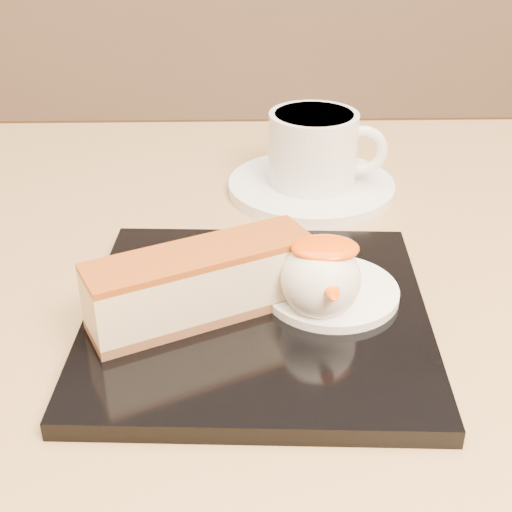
{
  "coord_description": "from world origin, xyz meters",
  "views": [
    {
      "loc": [
        -0.05,
        -0.38,
        0.99
      ],
      "look_at": [
        -0.04,
        0.02,
        0.76
      ],
      "focal_mm": 50.0,
      "sensor_mm": 36.0,
      "label": 1
    }
  ],
  "objects_px": {
    "ice_cream_scoop": "(321,279)",
    "coffee_cup": "(315,147)",
    "dessert_plate": "(257,316)",
    "saucer": "(311,187)",
    "table": "(307,490)",
    "cheesecake": "(201,283)"
  },
  "relations": [
    {
      "from": "ice_cream_scoop",
      "to": "coffee_cup",
      "type": "bearing_deg",
      "value": 85.53
    },
    {
      "from": "dessert_plate",
      "to": "coffee_cup",
      "type": "relative_size",
      "value": 2.1
    },
    {
      "from": "dessert_plate",
      "to": "saucer",
      "type": "relative_size",
      "value": 1.47
    },
    {
      "from": "table",
      "to": "dessert_plate",
      "type": "xyz_separation_m",
      "value": [
        -0.04,
        0.0,
        0.16
      ]
    },
    {
      "from": "saucer",
      "to": "coffee_cup",
      "type": "xyz_separation_m",
      "value": [
        0.0,
        -0.0,
        0.04
      ]
    },
    {
      "from": "table",
      "to": "coffee_cup",
      "type": "height_order",
      "value": "coffee_cup"
    },
    {
      "from": "ice_cream_scoop",
      "to": "saucer",
      "type": "relative_size",
      "value": 0.34
    },
    {
      "from": "dessert_plate",
      "to": "cheesecake",
      "type": "height_order",
      "value": "cheesecake"
    },
    {
      "from": "cheesecake",
      "to": "ice_cream_scoop",
      "type": "height_order",
      "value": "ice_cream_scoop"
    },
    {
      "from": "ice_cream_scoop",
      "to": "coffee_cup",
      "type": "distance_m",
      "value": 0.21
    },
    {
      "from": "ice_cream_scoop",
      "to": "coffee_cup",
      "type": "xyz_separation_m",
      "value": [
        0.02,
        0.21,
        0.01
      ]
    },
    {
      "from": "ice_cream_scoop",
      "to": "saucer",
      "type": "distance_m",
      "value": 0.21
    },
    {
      "from": "coffee_cup",
      "to": "dessert_plate",
      "type": "bearing_deg",
      "value": -98.59
    },
    {
      "from": "table",
      "to": "saucer",
      "type": "xyz_separation_m",
      "value": [
        0.02,
        0.21,
        0.16
      ]
    },
    {
      "from": "dessert_plate",
      "to": "cheesecake",
      "type": "relative_size",
      "value": 1.5
    },
    {
      "from": "dessert_plate",
      "to": "coffee_cup",
      "type": "height_order",
      "value": "coffee_cup"
    },
    {
      "from": "ice_cream_scoop",
      "to": "saucer",
      "type": "height_order",
      "value": "ice_cream_scoop"
    },
    {
      "from": "dessert_plate",
      "to": "cheesecake",
      "type": "distance_m",
      "value": 0.05
    },
    {
      "from": "dessert_plate",
      "to": "ice_cream_scoop",
      "type": "relative_size",
      "value": 4.34
    },
    {
      "from": "dessert_plate",
      "to": "saucer",
      "type": "xyz_separation_m",
      "value": [
        0.05,
        0.21,
        -0.0
      ]
    },
    {
      "from": "coffee_cup",
      "to": "ice_cream_scoop",
      "type": "bearing_deg",
      "value": -87.72
    },
    {
      "from": "saucer",
      "to": "coffee_cup",
      "type": "bearing_deg",
      "value": -6.76
    }
  ]
}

